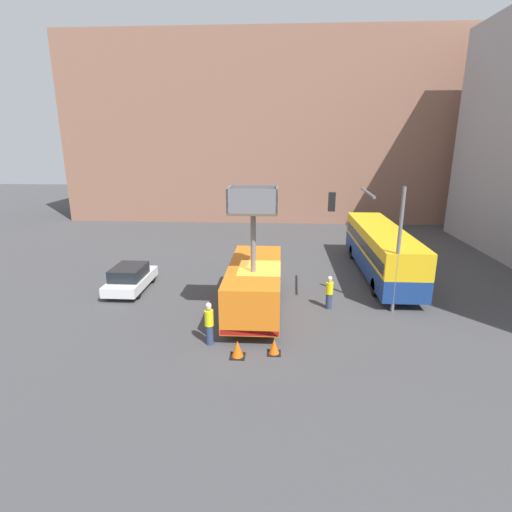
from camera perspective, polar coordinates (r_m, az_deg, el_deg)
ground_plane at (r=20.11m, az=1.20°, el=-8.49°), size 120.00×120.00×0.00m
building_backdrop_far at (r=46.58m, az=2.75°, el=17.39°), size 44.00×10.00×18.85m
utility_truck at (r=20.03m, az=-0.18°, el=-3.76°), size 2.54×7.45×6.42m
city_bus at (r=26.66m, az=17.39°, el=1.09°), size 2.46×11.85×3.06m
traffic_light_pole at (r=20.19m, az=16.67°, el=3.68°), size 3.58×3.33×6.32m
road_worker_near_truck at (r=17.19m, az=-6.71°, el=-9.55°), size 0.38×0.38×1.90m
road_worker_directing at (r=20.93m, az=10.42°, el=-5.15°), size 0.38×0.38×1.76m
traffic_cone_near_truck at (r=16.68m, az=2.60°, el=-12.86°), size 0.56×0.56×0.64m
traffic_cone_mid_road at (r=16.45m, az=-2.67°, el=-13.16°), size 0.62×0.62×0.70m
parked_car_curbside at (r=24.21m, az=-17.51°, el=-3.00°), size 1.89×4.22×1.49m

